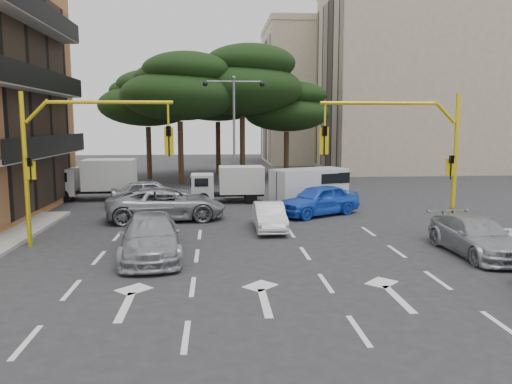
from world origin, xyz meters
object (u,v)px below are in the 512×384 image
Objects in this scene: signal_mast_left at (72,147)px; box_truck_a at (95,180)px; signal_mast_right at (414,146)px; car_white_hatch at (269,216)px; car_silver_wagon at (151,237)px; van_white at (309,187)px; box_truck_b at (228,184)px; car_silver_cross_b at (151,193)px; car_silver_parked at (476,236)px; car_blue_compact at (318,200)px; street_lamp_center at (234,114)px; car_silver_cross_a at (166,204)px.

box_truck_a is at bearing 99.74° from signal_mast_left.
signal_mast_right is 1.60× the size of car_white_hatch.
car_silver_wagon is 1.18× the size of van_white.
car_white_hatch is at bearing -136.10° from box_truck_a.
box_truck_b is at bearing 69.60° from car_silver_wagon.
car_silver_wagon is at bearing -57.94° from van_white.
car_silver_cross_b is 0.97× the size of car_silver_parked.
signal_mast_left is at bearing -92.41° from car_blue_compact.
van_white reaches higher than car_silver_wagon.
street_lamp_center is at bearing 70.90° from car_silver_wagon.
box_truck_b is at bearing -98.23° from street_lamp_center.
car_blue_compact is 6.60m from box_truck_b.
car_silver_cross_a is at bearing 154.61° from signal_mast_right.
car_silver_parked is at bearing -63.68° from street_lamp_center.
car_silver_cross_b is at bearing 90.67° from car_silver_wagon.
box_truck_a reaches higher than car_silver_parked.
van_white reaches higher than car_silver_parked.
car_blue_compact is at bearing 27.52° from signal_mast_left.
street_lamp_center is 12.77m from car_white_hatch.
signal_mast_left is 1.26× the size of car_silver_parked.
street_lamp_center reaches higher than car_silver_parked.
signal_mast_left is at bearing 141.23° from car_silver_wagon.
car_silver_wagon is 12.80m from box_truck_b.
signal_mast_right is 12.08m from car_silver_cross_a.
car_white_hatch is 0.84× the size of box_truck_b.
car_silver_parked is (11.98, -7.64, -0.12)m from car_silver_cross_a.
signal_mast_left is 6.62m from car_silver_cross_a.
box_truck_b is (3.23, 5.39, 0.29)m from car_silver_cross_a.
car_silver_cross_a is 8.68m from box_truck_a.
car_silver_wagon is at bearing -75.06° from car_blue_compact.
signal_mast_left is 1.34× the size of box_truck_b.
car_silver_cross_b is (-5.00, -4.90, -4.64)m from street_lamp_center.
box_truck_b reaches higher than car_silver_cross_b.
box_truck_a is 8.50m from box_truck_b.
street_lamp_center is at bearing 176.10° from car_blue_compact.
box_truck_a is at bearing 104.14° from car_silver_wagon.
car_silver_cross_a reaches higher than car_silver_cross_b.
street_lamp_center reaches higher than signal_mast_left.
van_white is at bearing 106.05° from signal_mast_right.
street_lamp_center is 1.33× the size of car_silver_cross_a.
box_truck_a is (-17.10, 14.64, 0.59)m from car_silver_parked.
box_truck_a is at bearing 142.53° from signal_mast_right.
box_truck_a reaches higher than car_silver_cross_b.
car_silver_cross_a is 4.28m from car_silver_cross_b.
box_truck_b is (6.28, 10.40, -2.78)m from signal_mast_left.
signal_mast_left is 9.79m from car_silver_cross_b.
car_silver_cross_b is (-6.12, 6.87, 0.17)m from car_white_hatch.
van_white is 0.98× the size of box_truck_b.
signal_mast_left reaches higher than box_truck_a.
car_silver_parked is at bearing -34.27° from car_white_hatch.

